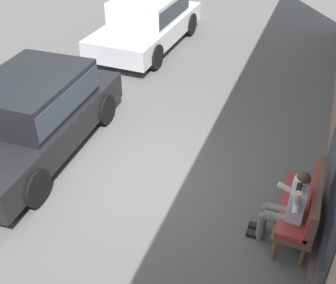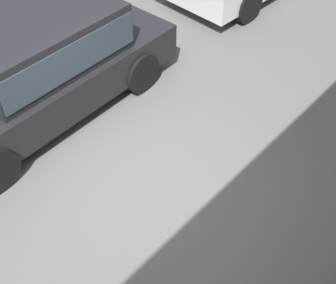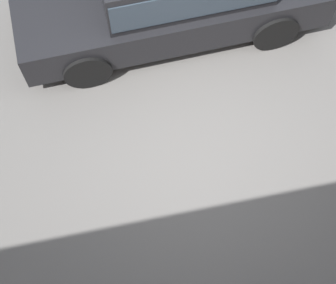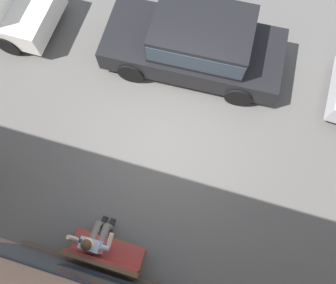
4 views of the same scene
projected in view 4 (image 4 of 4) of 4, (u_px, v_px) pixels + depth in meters
name	position (u px, v px, depth m)	size (l,w,h in m)	color
ground_plane	(165.00, 136.00, 7.73)	(60.00, 60.00, 0.00)	#565451
bench	(105.00, 256.00, 6.30)	(1.48, 0.55, 0.99)	brown
person_on_phone	(95.00, 240.00, 6.27)	(0.73, 0.74, 1.33)	#6B665B
parked_car_mid	(197.00, 43.00, 7.65)	(4.32, 2.04, 1.49)	black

